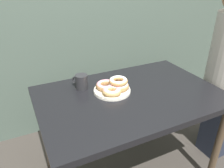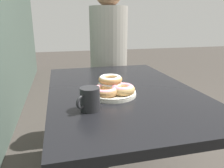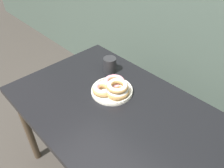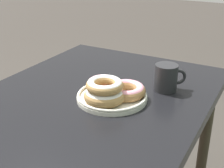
# 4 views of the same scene
# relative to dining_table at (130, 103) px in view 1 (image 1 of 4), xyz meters

# --- Properties ---
(dining_table) EXTENTS (1.21, 0.80, 0.73)m
(dining_table) POSITION_rel_dining_table_xyz_m (0.00, 0.00, 0.00)
(dining_table) COLOR black
(dining_table) RESTS_ON ground_plane
(donut_plate) EXTENTS (0.27, 0.25, 0.09)m
(donut_plate) POSITION_rel_dining_table_xyz_m (-0.09, 0.08, 0.11)
(donut_plate) COLOR silver
(donut_plate) RESTS_ON dining_table
(coffee_mug) EXTENTS (0.10, 0.11, 0.10)m
(coffee_mug) POSITION_rel_dining_table_xyz_m (-0.27, 0.22, 0.13)
(coffee_mug) COLOR #232326
(coffee_mug) RESTS_ON dining_table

